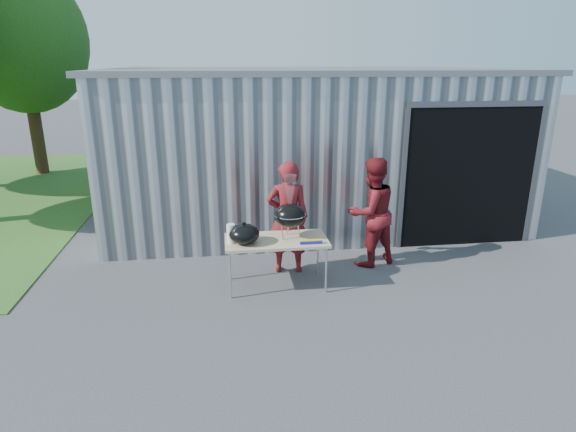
{
  "coord_description": "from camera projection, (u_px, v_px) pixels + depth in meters",
  "views": [
    {
      "loc": [
        -1.03,
        -6.17,
        3.24
      ],
      "look_at": [
        -0.12,
        0.56,
        1.05
      ],
      "focal_mm": 30.0,
      "sensor_mm": 36.0,
      "label": 1
    }
  ],
  "objects": [
    {
      "name": "person_bystander",
      "position": [
        371.0,
        212.0,
        7.82
      ],
      "size": [
        1.06,
        0.94,
        1.8
      ],
      "primitive_type": "imported",
      "rotation": [
        0.0,
        0.0,
        3.49
      ],
      "color": "maroon",
      "rests_on": "ground"
    },
    {
      "name": "tree_far",
      "position": [
        22.0,
        40.0,
        13.44
      ],
      "size": [
        3.54,
        3.54,
        5.86
      ],
      "color": "#442D19",
      "rests_on": "ground"
    },
    {
      "name": "building",
      "position": [
        310.0,
        140.0,
        10.92
      ],
      "size": [
        8.2,
        6.2,
        3.1
      ],
      "color": "silver",
      "rests_on": "ground"
    },
    {
      "name": "white_tub",
      "position": [
        238.0,
        234.0,
        7.13
      ],
      "size": [
        0.2,
        0.15,
        0.1
      ],
      "primitive_type": "cube",
      "color": "white",
      "rests_on": "folding_table"
    },
    {
      "name": "ground",
      "position": [
        302.0,
        296.0,
        6.95
      ],
      "size": [
        80.0,
        80.0,
        0.0
      ],
      "primitive_type": "plane",
      "color": "#3E3E40"
    },
    {
      "name": "grill_lid",
      "position": [
        244.0,
        234.0,
        6.85
      ],
      "size": [
        0.44,
        0.44,
        0.32
      ],
      "color": "black",
      "rests_on": "folding_table"
    },
    {
      "name": "folding_table",
      "position": [
        276.0,
        242.0,
        7.07
      ],
      "size": [
        1.5,
        0.75,
        0.75
      ],
      "color": "tan",
      "rests_on": "ground"
    },
    {
      "name": "foil_box",
      "position": [
        311.0,
        242.0,
        6.87
      ],
      "size": [
        0.32,
        0.05,
        0.06
      ],
      "color": "#181A9C",
      "rests_on": "folding_table"
    },
    {
      "name": "kettle_grill",
      "position": [
        290.0,
        211.0,
        7.0
      ],
      "size": [
        0.47,
        0.47,
        0.94
      ],
      "color": "black",
      "rests_on": "folding_table"
    },
    {
      "name": "paper_towels",
      "position": [
        231.0,
        234.0,
        6.88
      ],
      "size": [
        0.12,
        0.12,
        0.28
      ],
      "primitive_type": "cylinder",
      "color": "white",
      "rests_on": "folding_table"
    },
    {
      "name": "person_cook",
      "position": [
        288.0,
        218.0,
        7.54
      ],
      "size": [
        0.7,
        0.49,
        1.8
      ],
      "primitive_type": "imported",
      "rotation": [
        0.0,
        0.0,
        3.04
      ],
      "color": "maroon",
      "rests_on": "ground"
    }
  ]
}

